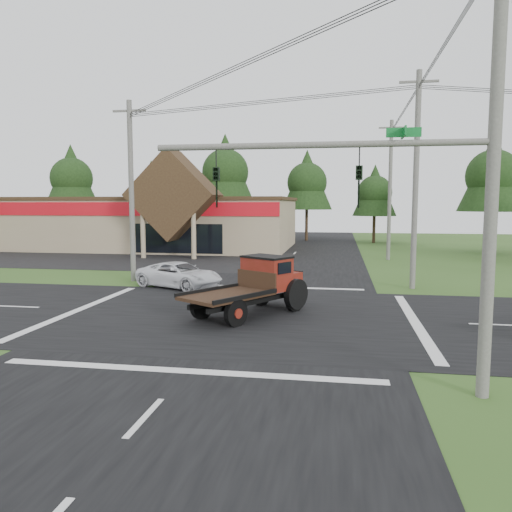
# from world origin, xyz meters

# --- Properties ---
(ground) EXTENTS (120.00, 120.00, 0.00)m
(ground) POSITION_xyz_m (0.00, 0.00, 0.00)
(ground) COLOR #314F1C
(ground) RESTS_ON ground
(road_ns) EXTENTS (12.00, 120.00, 0.02)m
(road_ns) POSITION_xyz_m (0.00, 0.00, 0.01)
(road_ns) COLOR black
(road_ns) RESTS_ON ground
(road_ew) EXTENTS (120.00, 12.00, 0.02)m
(road_ew) POSITION_xyz_m (0.00, 0.00, 0.01)
(road_ew) COLOR black
(road_ew) RESTS_ON ground
(parking_apron) EXTENTS (28.00, 14.00, 0.02)m
(parking_apron) POSITION_xyz_m (-14.00, 19.00, 0.01)
(parking_apron) COLOR black
(parking_apron) RESTS_ON ground
(cvs_building) EXTENTS (30.40, 18.20, 9.19)m
(cvs_building) POSITION_xyz_m (-15.70, 29.57, 2.78)
(cvs_building) COLOR #9A8768
(cvs_building) RESTS_ON ground
(traffic_signal_mast) EXTENTS (8.12, 0.24, 7.00)m
(traffic_signal_mast) POSITION_xyz_m (5.82, -7.50, 4.43)
(traffic_signal_mast) COLOR #595651
(traffic_signal_mast) RESTS_ON ground
(utility_pole_nr) EXTENTS (2.00, 0.30, 11.00)m
(utility_pole_nr) POSITION_xyz_m (7.50, -7.50, 5.64)
(utility_pole_nr) COLOR #595651
(utility_pole_nr) RESTS_ON ground
(utility_pole_nw) EXTENTS (2.00, 0.30, 10.50)m
(utility_pole_nw) POSITION_xyz_m (-8.00, 8.00, 5.39)
(utility_pole_nw) COLOR #595651
(utility_pole_nw) RESTS_ON ground
(utility_pole_ne) EXTENTS (2.00, 0.30, 11.50)m
(utility_pole_ne) POSITION_xyz_m (8.00, 8.00, 5.89)
(utility_pole_ne) COLOR #595651
(utility_pole_ne) RESTS_ON ground
(utility_pole_n) EXTENTS (2.00, 0.30, 11.20)m
(utility_pole_n) POSITION_xyz_m (8.00, 22.00, 5.74)
(utility_pole_n) COLOR #595651
(utility_pole_n) RESTS_ON ground
(tree_row_a) EXTENTS (6.72, 6.72, 12.12)m
(tree_row_a) POSITION_xyz_m (-30.00, 40.00, 8.05)
(tree_row_a) COLOR #332316
(tree_row_a) RESTS_ON ground
(tree_row_b) EXTENTS (5.60, 5.60, 10.10)m
(tree_row_b) POSITION_xyz_m (-20.00, 42.00, 6.70)
(tree_row_b) COLOR #332316
(tree_row_b) RESTS_ON ground
(tree_row_c) EXTENTS (7.28, 7.28, 13.13)m
(tree_row_c) POSITION_xyz_m (-10.00, 41.00, 8.72)
(tree_row_c) COLOR #332316
(tree_row_c) RESTS_ON ground
(tree_row_d) EXTENTS (6.16, 6.16, 11.11)m
(tree_row_d) POSITION_xyz_m (0.00, 42.00, 7.38)
(tree_row_d) COLOR #332316
(tree_row_d) RESTS_ON ground
(tree_row_e) EXTENTS (5.04, 5.04, 9.09)m
(tree_row_e) POSITION_xyz_m (8.00, 40.00, 6.03)
(tree_row_e) COLOR #332316
(tree_row_e) RESTS_ON ground
(tree_side_ne) EXTENTS (6.16, 6.16, 11.11)m
(tree_side_ne) POSITION_xyz_m (18.00, 30.00, 7.38)
(tree_side_ne) COLOR #332316
(tree_side_ne) RESTS_ON ground
(antique_flatbed_truck) EXTENTS (5.00, 6.08, 2.43)m
(antique_flatbed_truck) POSITION_xyz_m (0.41, 0.07, 1.21)
(antique_flatbed_truck) COLOR #58180C
(antique_flatbed_truck) RESTS_ON ground
(white_pickup) EXTENTS (5.48, 4.07, 1.38)m
(white_pickup) POSITION_xyz_m (-4.57, 6.25, 0.69)
(white_pickup) COLOR white
(white_pickup) RESTS_ON ground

